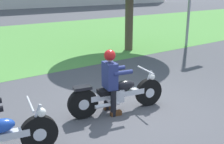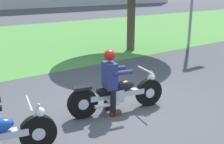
{
  "view_description": "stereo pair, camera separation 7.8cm",
  "coord_description": "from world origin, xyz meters",
  "views": [
    {
      "loc": [
        -3.69,
        -4.41,
        2.62
      ],
      "look_at": [
        -0.31,
        0.21,
        0.85
      ],
      "focal_mm": 44.38,
      "sensor_mm": 36.0,
      "label": 1
    },
    {
      "loc": [
        -3.62,
        -4.45,
        2.62
      ],
      "look_at": [
        -0.31,
        0.21,
        0.85
      ],
      "focal_mm": 44.38,
      "sensor_mm": 36.0,
      "label": 2
    }
  ],
  "objects": [
    {
      "name": "motorcycle_lead",
      "position": [
        -0.31,
        0.01,
        0.39
      ],
      "size": [
        2.19,
        0.76,
        0.88
      ],
      "rotation": [
        0.0,
        0.0,
        -0.2
      ],
      "color": "black",
      "rests_on": "ground"
    },
    {
      "name": "ground",
      "position": [
        0.0,
        0.0,
        0.0
      ],
      "size": [
        120.0,
        120.0,
        0.0
      ],
      "primitive_type": "plane",
      "color": "#4C4C51"
    },
    {
      "name": "rider_lead",
      "position": [
        -0.47,
        0.05,
        0.82
      ],
      "size": [
        0.61,
        0.53,
        1.4
      ],
      "rotation": [
        0.0,
        0.0,
        -0.2
      ],
      "color": "black",
      "rests_on": "ground"
    },
    {
      "name": "grass_verge",
      "position": [
        0.0,
        9.47,
        0.0
      ],
      "size": [
        60.0,
        12.0,
        0.01
      ],
      "primitive_type": "cube",
      "color": "#549342",
      "rests_on": "ground"
    }
  ]
}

